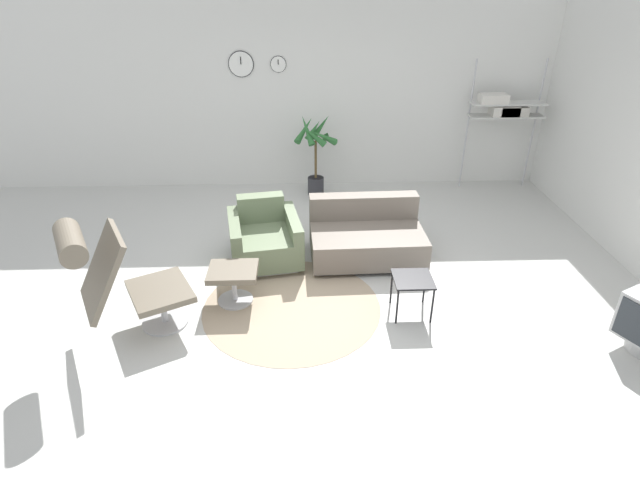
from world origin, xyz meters
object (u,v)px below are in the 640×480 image
at_px(lounge_chair, 113,271).
at_px(armchair_red, 265,239).
at_px(ottoman, 233,277).
at_px(couch_low, 366,238).
at_px(side_table, 413,282).
at_px(shelf_unit, 505,109).
at_px(potted_plant, 316,152).

bearing_deg(lounge_chair, armchair_red, 109.82).
distance_m(ottoman, couch_low, 1.69).
bearing_deg(side_table, couch_low, 105.40).
height_order(couch_low, shelf_unit, shelf_unit).
xyz_separation_m(ottoman, shelf_unit, (3.66, 2.88, 0.96)).
bearing_deg(ottoman, lounge_chair, -152.04).
bearing_deg(lounge_chair, side_table, 67.15).
xyz_separation_m(ottoman, couch_low, (1.45, 0.87, -0.04)).
height_order(ottoman, side_table, side_table).
bearing_deg(ottoman, potted_plant, 71.77).
xyz_separation_m(armchair_red, side_table, (1.50, -1.10, 0.09)).
bearing_deg(side_table, potted_plant, 105.71).
distance_m(armchair_red, shelf_unit, 4.08).
bearing_deg(armchair_red, side_table, 134.07).
bearing_deg(shelf_unit, armchair_red, -148.88).
distance_m(armchair_red, potted_plant, 2.07).
distance_m(side_table, potted_plant, 3.16).
bearing_deg(ottoman, armchair_red, 72.58).
xyz_separation_m(lounge_chair, couch_low, (2.40, 1.38, -0.46)).
distance_m(couch_low, potted_plant, 2.01).
xyz_separation_m(lounge_chair, side_table, (2.72, 0.24, -0.35)).
relative_size(lounge_chair, armchair_red, 1.21).
bearing_deg(ottoman, side_table, -8.53).
height_order(lounge_chair, armchair_red, lounge_chair).
relative_size(lounge_chair, couch_low, 0.88).
xyz_separation_m(ottoman, side_table, (1.76, -0.26, 0.07)).
bearing_deg(side_table, shelf_unit, 58.95).
distance_m(couch_low, side_table, 1.19).
bearing_deg(armchair_red, lounge_chair, 38.07).
relative_size(armchair_red, shelf_unit, 0.50).
relative_size(armchair_red, side_table, 2.39).
height_order(armchair_red, potted_plant, potted_plant).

